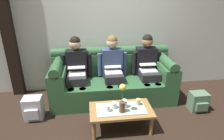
# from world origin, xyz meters

# --- Properties ---
(ground_plane) EXTENTS (14.00, 14.00, 0.00)m
(ground_plane) POSITION_xyz_m (0.00, 0.00, 0.00)
(ground_plane) COLOR black
(back_wall_patterned) EXTENTS (6.00, 0.12, 2.90)m
(back_wall_patterned) POSITION_xyz_m (0.00, 1.70, 1.45)
(back_wall_patterned) COLOR silver
(back_wall_patterned) RESTS_ON ground_plane
(timber_pillar) EXTENTS (0.20, 0.20, 2.90)m
(timber_pillar) POSITION_xyz_m (-1.89, 1.58, 1.45)
(timber_pillar) COLOR black
(timber_pillar) RESTS_ON ground_plane
(couch) EXTENTS (2.27, 0.88, 0.96)m
(couch) POSITION_xyz_m (0.00, 1.17, 0.37)
(couch) COLOR #2D5633
(couch) RESTS_ON ground_plane
(person_left) EXTENTS (0.56, 0.67, 1.22)m
(person_left) POSITION_xyz_m (-0.67, 1.17, 0.66)
(person_left) COLOR #232326
(person_left) RESTS_ON ground_plane
(person_middle) EXTENTS (0.56, 0.67, 1.22)m
(person_middle) POSITION_xyz_m (0.00, 1.17, 0.66)
(person_middle) COLOR #232326
(person_middle) RESTS_ON ground_plane
(person_right) EXTENTS (0.56, 0.67, 1.22)m
(person_right) POSITION_xyz_m (0.67, 1.17, 0.66)
(person_right) COLOR #232326
(person_right) RESTS_ON ground_plane
(coffee_table) EXTENTS (0.93, 0.51, 0.36)m
(coffee_table) POSITION_xyz_m (0.00, 0.21, 0.30)
(coffee_table) COLOR olive
(coffee_table) RESTS_ON ground_plane
(flower_vase) EXTENTS (0.09, 0.09, 0.44)m
(flower_vase) POSITION_xyz_m (-0.00, 0.12, 0.57)
(flower_vase) COLOR brown
(flower_vase) RESTS_ON coffee_table
(cup_near_left) EXTENTS (0.08, 0.08, 0.09)m
(cup_near_left) POSITION_xyz_m (-0.10, 0.23, 0.40)
(cup_near_left) COLOR white
(cup_near_left) RESTS_ON coffee_table
(cup_near_right) EXTENTS (0.08, 0.08, 0.12)m
(cup_near_right) POSITION_xyz_m (0.05, 0.23, 0.42)
(cup_near_right) COLOR white
(cup_near_right) RESTS_ON coffee_table
(cup_far_center) EXTENTS (0.07, 0.07, 0.10)m
(cup_far_center) POSITION_xyz_m (0.28, 0.27, 0.40)
(cup_far_center) COLOR #DBB77A
(cup_far_center) RESTS_ON coffee_table
(cup_far_left) EXTENTS (0.07, 0.07, 0.10)m
(cup_far_left) POSITION_xyz_m (-0.20, 0.16, 0.41)
(cup_far_left) COLOR white
(cup_far_left) RESTS_ON coffee_table
(backpack_right) EXTENTS (0.30, 0.27, 0.33)m
(backpack_right) POSITION_xyz_m (1.44, 0.52, 0.16)
(backpack_right) COLOR #4C6B4C
(backpack_right) RESTS_ON ground_plane
(backpack_left) EXTENTS (0.29, 0.27, 0.38)m
(backpack_left) POSITION_xyz_m (-1.38, 0.63, 0.19)
(backpack_left) COLOR #B7B7BC
(backpack_left) RESTS_ON ground_plane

